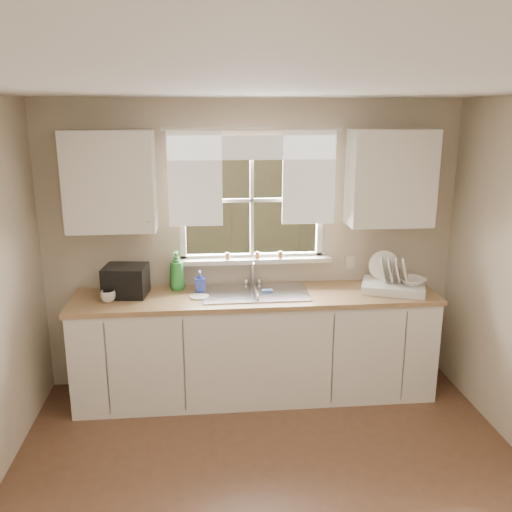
{
  "coord_description": "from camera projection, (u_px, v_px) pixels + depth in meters",
  "views": [
    {
      "loc": [
        -0.41,
        -2.59,
        2.37
      ],
      "look_at": [
        0.0,
        1.65,
        1.25
      ],
      "focal_mm": 38.0,
      "sensor_mm": 36.0,
      "label": 1
    }
  ],
  "objects": [
    {
      "name": "ceiling",
      "position": [
        291.0,
        85.0,
        2.5
      ],
      "size": [
        3.6,
        4.0,
        0.02
      ],
      "primitive_type": "cube",
      "color": "silver",
      "rests_on": "room_walls"
    },
    {
      "name": "countertop",
      "position": [
        256.0,
        297.0,
        4.53
      ],
      "size": [
        3.04,
        0.65,
        0.04
      ],
      "primitive_type": "cube",
      "color": "#AA8355",
      "rests_on": "base_cabinets"
    },
    {
      "name": "cup",
      "position": [
        108.0,
        296.0,
        4.33
      ],
      "size": [
        0.13,
        0.13,
        0.09
      ],
      "primitive_type": "imported",
      "rotation": [
        0.0,
        0.0,
        0.07
      ],
      "color": "silver",
      "rests_on": "countertop"
    },
    {
      "name": "soap_bottle_b",
      "position": [
        200.0,
        282.0,
        4.56
      ],
      "size": [
        0.09,
        0.09,
        0.18
      ],
      "primitive_type": "imported",
      "rotation": [
        0.0,
        0.0,
        0.03
      ],
      "color": "#303EB5",
      "rests_on": "countertop"
    },
    {
      "name": "upper_cabinet_right",
      "position": [
        391.0,
        178.0,
        4.53
      ],
      "size": [
        0.7,
        0.33,
        0.8
      ],
      "primitive_type": "cube",
      "color": "white",
      "rests_on": "room_walls"
    },
    {
      "name": "base_cabinets",
      "position": [
        256.0,
        347.0,
        4.64
      ],
      "size": [
        3.0,
        0.62,
        0.87
      ],
      "primitive_type": "cube",
      "color": "white",
      "rests_on": "ground"
    },
    {
      "name": "backyard",
      "position": [
        252.0,
        55.0,
        10.41
      ],
      "size": [
        20.0,
        10.0,
        6.13
      ],
      "color": "#335421",
      "rests_on": "ground"
    },
    {
      "name": "bowl",
      "position": [
        412.0,
        281.0,
        4.57
      ],
      "size": [
        0.27,
        0.27,
        0.05
      ],
      "primitive_type": "imported",
      "rotation": [
        0.0,
        0.0,
        0.27
      ],
      "color": "white",
      "rests_on": "dish_rack"
    },
    {
      "name": "wall_outlet",
      "position": [
        350.0,
        262.0,
        4.85
      ],
      "size": [
        0.08,
        0.01,
        0.12
      ],
      "primitive_type": "cube",
      "color": "beige",
      "rests_on": "room_walls"
    },
    {
      "name": "sink",
      "position": [
        255.0,
        301.0,
        4.57
      ],
      "size": [
        0.88,
        0.52,
        0.4
      ],
      "color": "#B7B7BC",
      "rests_on": "countertop"
    },
    {
      "name": "room_walls",
      "position": [
        289.0,
        344.0,
        2.76
      ],
      "size": [
        3.62,
        4.02,
        2.5
      ],
      "color": "beige",
      "rests_on": "ground"
    },
    {
      "name": "sill_jars",
      "position": [
        255.0,
        255.0,
        4.7
      ],
      "size": [
        0.5,
        0.04,
        0.06
      ],
      "color": "brown",
      "rests_on": "window"
    },
    {
      "name": "window",
      "position": [
        252.0,
        219.0,
        4.68
      ],
      "size": [
        1.38,
        0.16,
        1.06
      ],
      "color": "white",
      "rests_on": "room_walls"
    },
    {
      "name": "soap_bottle_c",
      "position": [
        135.0,
        284.0,
        4.54
      ],
      "size": [
        0.16,
        0.16,
        0.17
      ],
      "primitive_type": "imported",
      "rotation": [
        0.0,
        0.0,
        0.25
      ],
      "color": "beige",
      "rests_on": "countertop"
    },
    {
      "name": "dish_rack",
      "position": [
        393.0,
        283.0,
        4.61
      ],
      "size": [
        0.62,
        0.55,
        0.32
      ],
      "color": "white",
      "rests_on": "countertop"
    },
    {
      "name": "black_appliance",
      "position": [
        126.0,
        281.0,
        4.47
      ],
      "size": [
        0.37,
        0.33,
        0.25
      ],
      "primitive_type": "cube",
      "rotation": [
        0.0,
        0.0,
        -0.12
      ],
      "color": "black",
      "rests_on": "countertop"
    },
    {
      "name": "saucer",
      "position": [
        199.0,
        297.0,
        4.45
      ],
      "size": [
        0.16,
        0.16,
        0.01
      ],
      "primitive_type": "cylinder",
      "color": "silver",
      "rests_on": "countertop"
    },
    {
      "name": "upper_cabinet_left",
      "position": [
        110.0,
        181.0,
        4.31
      ],
      "size": [
        0.7,
        0.33,
        0.8
      ],
      "primitive_type": "cube",
      "color": "white",
      "rests_on": "room_walls"
    },
    {
      "name": "curtains",
      "position": [
        253.0,
        168.0,
        4.52
      ],
      "size": [
        1.5,
        0.03,
        0.81
      ],
      "color": "white",
      "rests_on": "room_walls"
    },
    {
      "name": "soap_bottle_a",
      "position": [
        177.0,
        270.0,
        4.6
      ],
      "size": [
        0.17,
        0.17,
        0.34
      ],
      "primitive_type": "imported",
      "rotation": [
        0.0,
        0.0,
        -0.37
      ],
      "color": "green",
      "rests_on": "countertop"
    }
  ]
}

